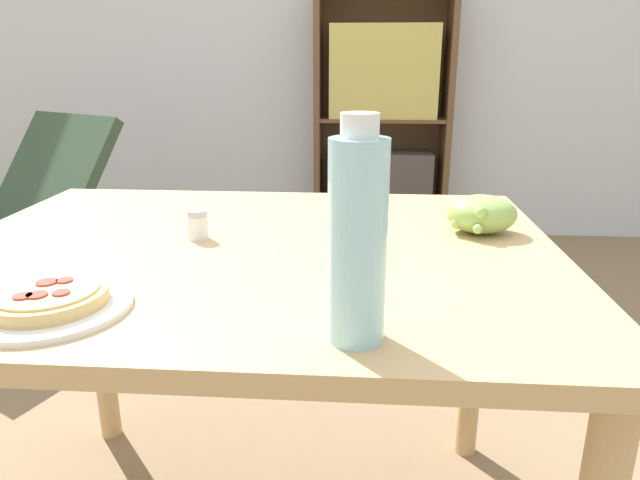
{
  "coord_description": "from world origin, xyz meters",
  "views": [
    {
      "loc": [
        0.26,
        -1.11,
        1.12
      ],
      "look_at": [
        0.2,
        -0.2,
        0.83
      ],
      "focal_mm": 32.0,
      "sensor_mm": 36.0,
      "label": 1
    }
  ],
  "objects": [
    {
      "name": "wall_back",
      "position": [
        0.0,
        2.62,
        1.3
      ],
      "size": [
        8.0,
        0.05,
        2.6
      ],
      "color": "silver",
      "rests_on": "ground_plane"
    },
    {
      "name": "dining_table",
      "position": [
        0.05,
        -0.06,
        0.67
      ],
      "size": [
        1.21,
        0.94,
        0.77
      ],
      "color": "tan",
      "rests_on": "ground_plane"
    },
    {
      "name": "pizza_on_plate",
      "position": [
        -0.19,
        -0.38,
        0.78
      ],
      "size": [
        0.24,
        0.24,
        0.04
      ],
      "color": "white",
      "rests_on": "dining_table"
    },
    {
      "name": "grape_bunch",
      "position": [
        0.52,
        0.06,
        0.81
      ],
      "size": [
        0.15,
        0.12,
        0.08
      ],
      "color": "#93BC5B",
      "rests_on": "dining_table"
    },
    {
      "name": "drink_bottle",
      "position": [
        0.26,
        -0.44,
        0.91
      ],
      "size": [
        0.07,
        0.07,
        0.29
      ],
      "color": "#A3DBEA",
      "rests_on": "dining_table"
    },
    {
      "name": "salt_shaker",
      "position": [
        -0.06,
        -0.03,
        0.8
      ],
      "size": [
        0.04,
        0.04,
        0.06
      ],
      "color": "white",
      "rests_on": "dining_table"
    },
    {
      "name": "lounge_chair_near",
      "position": [
        -1.2,
        1.14,
        0.29
      ],
      "size": [
        0.83,
        0.94,
        0.88
      ],
      "rotation": [
        0.0,
        0.0,
        -0.49
      ],
      "color": "black",
      "rests_on": "ground_plane"
    },
    {
      "name": "bookshelf",
      "position": [
        0.38,
        2.44,
        0.7
      ],
      "size": [
        0.82,
        0.31,
        1.53
      ],
      "color": "brown",
      "rests_on": "ground_plane"
    }
  ]
}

